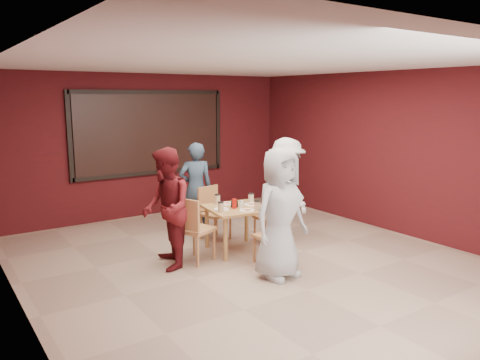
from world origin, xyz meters
TOP-DOWN VIEW (x-y plane):
  - floor at (0.00, 0.00)m, footprint 7.00×7.00m
  - window_blinds at (0.00, 3.45)m, footprint 3.00×0.02m
  - dining_table at (0.12, 0.62)m, footprint 0.99×0.99m
  - chair_front at (0.21, -0.18)m, footprint 0.40×0.40m
  - chair_back at (0.15, 1.37)m, footprint 0.50×0.50m
  - chair_left at (-0.70, 0.54)m, footprint 0.60×0.60m
  - chair_right at (0.88, 0.69)m, footprint 0.43×0.43m
  - diner_front at (-0.01, -0.58)m, footprint 0.91×0.65m
  - diner_back at (0.08, 1.83)m, footprint 0.67×0.55m
  - diner_left at (-1.07, 0.57)m, footprint 0.86×0.97m
  - diner_right at (1.19, 0.71)m, footprint 0.83×1.20m

SIDE VIEW (x-z plane):
  - floor at x=0.00m, z-range 0.00..0.00m
  - chair_front at x=0.21m, z-range 0.05..0.86m
  - chair_right at x=0.88m, z-range 0.06..0.90m
  - chair_back at x=0.15m, z-range 0.06..0.94m
  - chair_left at x=-0.70m, z-range 0.06..1.02m
  - dining_table at x=0.12m, z-range 0.19..1.04m
  - diner_back at x=0.08m, z-range 0.00..1.59m
  - diner_left at x=-1.07m, z-range 0.00..1.68m
  - diner_right at x=1.19m, z-range 0.00..1.69m
  - diner_front at x=-0.01m, z-range 0.00..1.72m
  - window_blinds at x=0.00m, z-range 0.90..2.40m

